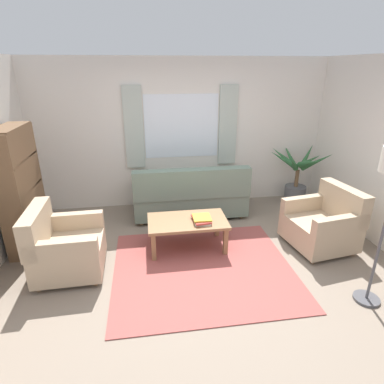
{
  "coord_description": "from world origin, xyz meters",
  "views": [
    {
      "loc": [
        -0.65,
        -3.38,
        2.43
      ],
      "look_at": [
        -0.04,
        0.7,
        0.79
      ],
      "focal_mm": 29.63,
      "sensor_mm": 36.0,
      "label": 1
    }
  ],
  "objects": [
    {
      "name": "ground_plane",
      "position": [
        0.0,
        0.0,
        0.0
      ],
      "size": [
        6.24,
        6.24,
        0.0
      ],
      "primitive_type": "plane",
      "color": "gray"
    },
    {
      "name": "wall_back",
      "position": [
        0.0,
        2.26,
        1.3
      ],
      "size": [
        5.32,
        0.12,
        2.6
      ],
      "primitive_type": "cube",
      "color": "silver",
      "rests_on": "ground_plane"
    },
    {
      "name": "window_with_curtains",
      "position": [
        0.0,
        2.18,
        1.45
      ],
      "size": [
        1.98,
        0.07,
        1.4
      ],
      "color": "white"
    },
    {
      "name": "area_rug",
      "position": [
        0.0,
        0.0,
        0.01
      ],
      "size": [
        2.27,
        2.01,
        0.01
      ],
      "primitive_type": "cube",
      "color": "#9E4C47",
      "rests_on": "ground_plane"
    },
    {
      "name": "couch",
      "position": [
        0.06,
        1.59,
        0.37
      ],
      "size": [
        1.9,
        0.82,
        0.92
      ],
      "rotation": [
        0.0,
        0.0,
        3.14
      ],
      "color": "slate",
      "rests_on": "ground_plane"
    },
    {
      "name": "armchair_left",
      "position": [
        -1.72,
        0.2,
        0.35
      ],
      "size": [
        0.84,
        0.86,
        0.88
      ],
      "rotation": [
        0.0,
        0.0,
        1.6
      ],
      "color": "tan",
      "rests_on": "ground_plane"
    },
    {
      "name": "armchair_right",
      "position": [
        1.8,
        0.31,
        0.35
      ],
      "size": [
        0.94,
        0.95,
        0.88
      ],
      "rotation": [
        0.0,
        0.0,
        -1.42
      ],
      "color": "tan",
      "rests_on": "ground_plane"
    },
    {
      "name": "coffee_table",
      "position": [
        -0.13,
        0.55,
        0.38
      ],
      "size": [
        1.1,
        0.64,
        0.44
      ],
      "color": "olive",
      "rests_on": "ground_plane"
    },
    {
      "name": "book_stack_on_table",
      "position": [
        0.06,
        0.47,
        0.48
      ],
      "size": [
        0.26,
        0.34,
        0.07
      ],
      "color": "beige",
      "rests_on": "coffee_table"
    },
    {
      "name": "potted_plant",
      "position": [
        2.08,
        1.78,
        0.5
      ],
      "size": [
        1.04,
        1.21,
        1.15
      ],
      "color": "#56565B",
      "rests_on": "ground_plane"
    },
    {
      "name": "bookshelf",
      "position": [
        -2.35,
        1.01,
        0.89
      ],
      "size": [
        0.3,
        0.94,
        1.72
      ],
      "rotation": [
        0.0,
        0.0,
        -1.57
      ],
      "color": "brown",
      "rests_on": "ground_plane"
    }
  ]
}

